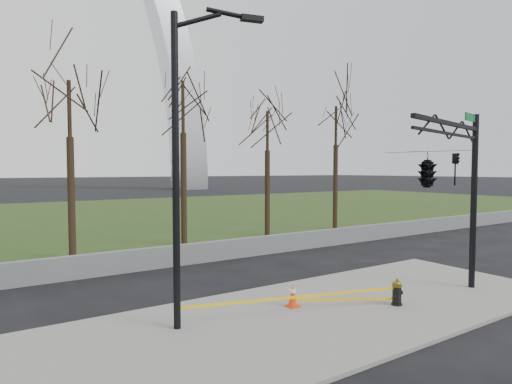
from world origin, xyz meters
TOP-DOWN VIEW (x-y plane):
  - ground at (0.00, 0.00)m, footprint 500.00×500.00m
  - sidewalk at (0.00, 0.00)m, footprint 18.00×6.00m
  - grass_strip at (0.00, 30.00)m, footprint 120.00×40.00m
  - guardrail at (0.00, 8.00)m, footprint 60.00×0.30m
  - gateway_arch at (0.00, 75.00)m, footprint 66.00×6.00m
  - tree_row at (-4.00, 12.00)m, footprint 38.00×4.00m
  - fire_hydrant at (2.95, -0.81)m, footprint 0.49×0.32m
  - traffic_cone at (0.24, 0.76)m, footprint 0.35×0.35m
  - street_light at (-3.05, 0.97)m, footprint 2.34×0.79m
  - traffic_signal_mast at (3.53, -1.69)m, footprint 4.99×2.54m
  - caution_tape at (0.40, 0.06)m, footprint 6.21×1.85m

SIDE VIEW (x-z plane):
  - ground at x=0.00m, z-range 0.00..0.00m
  - grass_strip at x=0.00m, z-range 0.00..0.06m
  - sidewalk at x=0.00m, z-range 0.00..0.10m
  - traffic_cone at x=0.24m, z-range 0.10..0.77m
  - guardrail at x=0.00m, z-range 0.00..0.90m
  - fire_hydrant at x=2.95m, z-range 0.07..0.86m
  - caution_tape at x=0.40m, z-range 0.31..0.71m
  - traffic_signal_mast at x=3.53m, z-range 1.15..7.15m
  - street_light at x=-3.05m, z-range 0.59..8.80m
  - tree_row at x=-4.00m, z-range 0.00..9.42m
  - gateway_arch at x=0.00m, z-range 0.00..65.00m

